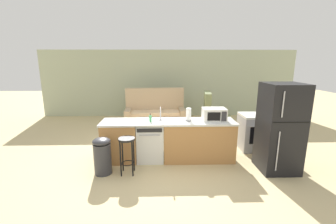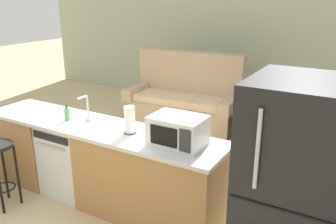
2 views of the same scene
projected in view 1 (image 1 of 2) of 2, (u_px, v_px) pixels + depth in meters
ground_plane at (162, 159)px, 5.12m from camera, size 24.00×24.00×0.00m
wall_back at (169, 84)px, 8.93m from camera, size 10.00×0.06×2.60m
kitchen_counter at (173, 142)px, 5.03m from camera, size 2.94×0.66×0.90m
dishwasher at (151, 142)px, 5.01m from camera, size 0.58×0.61×0.84m
stove_range at (256, 132)px, 5.62m from camera, size 0.76×0.68×0.90m
refrigerator at (280, 128)px, 4.45m from camera, size 0.72×0.73×1.78m
microwave at (214, 114)px, 4.91m from camera, size 0.50×0.37×0.28m
sink_faucet at (161, 115)px, 4.94m from camera, size 0.07×0.18×0.30m
paper_towel_roll at (189, 115)px, 4.91m from camera, size 0.14×0.14×0.28m
soap_bottle at (151, 118)px, 4.86m from camera, size 0.06×0.06×0.18m
kettle at (262, 110)px, 5.63m from camera, size 0.21×0.17×0.19m
bar_stool at (127, 148)px, 4.36m from camera, size 0.32×0.32×0.74m
trash_bin at (103, 155)px, 4.40m from camera, size 0.35×0.35×0.74m
couch at (155, 114)px, 7.71m from camera, size 2.04×1.00×1.27m
armchair at (213, 118)px, 7.35m from camera, size 0.92×0.96×1.20m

